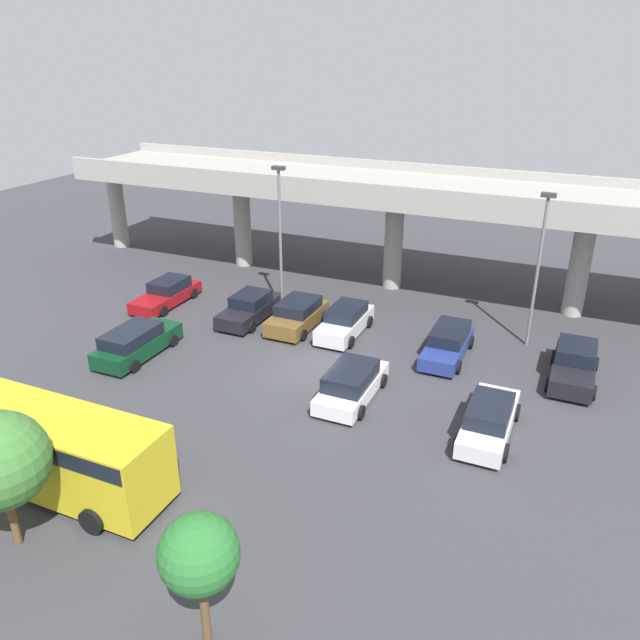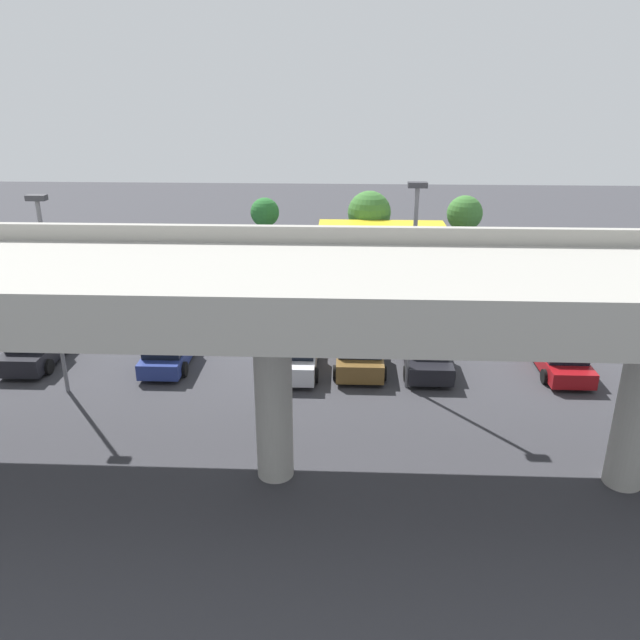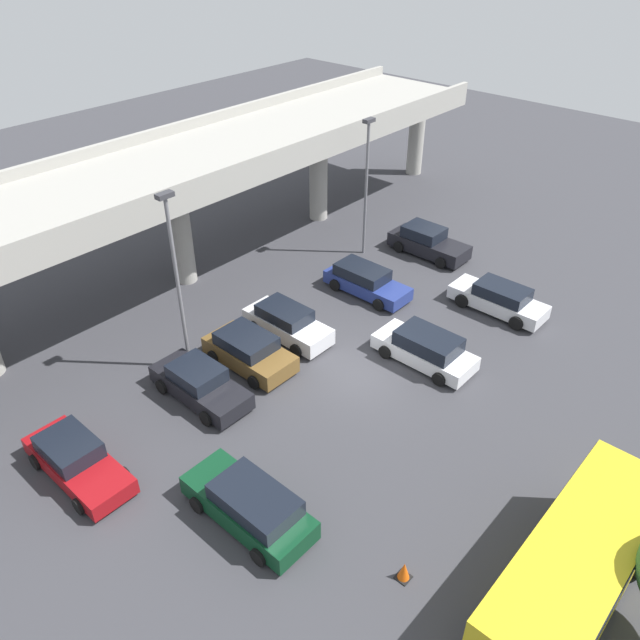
# 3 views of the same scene
# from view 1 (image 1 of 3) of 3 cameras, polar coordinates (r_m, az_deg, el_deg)

# --- Properties ---
(ground_plane) EXTENTS (92.64, 92.64, 0.00)m
(ground_plane) POSITION_cam_1_polar(r_m,az_deg,el_deg) (29.64, -0.82, -4.69)
(ground_plane) COLOR #38383D
(highway_overpass) EXTENTS (44.38, 7.36, 7.21)m
(highway_overpass) POSITION_cam_1_polar(r_m,az_deg,el_deg) (38.43, 6.95, 11.27)
(highway_overpass) COLOR #9E9B93
(highway_overpass) RESTS_ON ground_plane
(parked_car_0) EXTENTS (2.04, 4.85, 1.44)m
(parked_car_0) POSITION_cam_1_polar(r_m,az_deg,el_deg) (38.03, -13.82, 2.38)
(parked_car_0) COLOR maroon
(parked_car_0) RESTS_ON ground_plane
(parked_car_1) EXTENTS (2.14, 4.88, 1.56)m
(parked_car_1) POSITION_cam_1_polar(r_m,az_deg,el_deg) (32.00, -16.46, -1.97)
(parked_car_1) COLOR #0C381E
(parked_car_1) RESTS_ON ground_plane
(parked_car_2) EXTENTS (2.08, 4.68, 1.51)m
(parked_car_2) POSITION_cam_1_polar(r_m,az_deg,el_deg) (35.01, -6.41, 1.11)
(parked_car_2) COLOR black
(parked_car_2) RESTS_ON ground_plane
(parked_car_3) EXTENTS (2.22, 4.30, 1.53)m
(parked_car_3) POSITION_cam_1_polar(r_m,az_deg,el_deg) (33.83, -2.09, 0.48)
(parked_car_3) COLOR brown
(parked_car_3) RESTS_ON ground_plane
(parked_car_4) EXTENTS (1.98, 4.50, 1.53)m
(parked_car_4) POSITION_cam_1_polar(r_m,az_deg,el_deg) (33.06, 2.33, -0.11)
(parked_car_4) COLOR silver
(parked_car_4) RESTS_ON ground_plane
(parked_car_5) EXTENTS (2.12, 4.65, 1.51)m
(parked_car_5) POSITION_cam_1_polar(r_m,az_deg,el_deg) (27.18, 2.90, -5.82)
(parked_car_5) COLOR silver
(parked_car_5) RESTS_ON ground_plane
(parked_car_6) EXTENTS (1.99, 4.70, 1.45)m
(parked_car_6) POSITION_cam_1_polar(r_m,az_deg,el_deg) (31.37, 11.62, -2.08)
(parked_car_6) COLOR navy
(parked_car_6) RESTS_ON ground_plane
(parked_car_7) EXTENTS (1.97, 4.87, 1.49)m
(parked_car_7) POSITION_cam_1_polar(r_m,az_deg,el_deg) (25.65, 15.20, -8.75)
(parked_car_7) COLOR silver
(parked_car_7) RESTS_ON ground_plane
(parked_car_8) EXTENTS (2.09, 4.71, 1.62)m
(parked_car_8) POSITION_cam_1_polar(r_m,az_deg,el_deg) (30.90, 22.23, -3.80)
(parked_car_8) COLOR black
(parked_car_8) RESTS_ON ground_plane
(shuttle_bus) EXTENTS (8.21, 2.82, 2.92)m
(shuttle_bus) POSITION_cam_1_polar(r_m,az_deg,el_deg) (23.35, -23.09, -10.54)
(shuttle_bus) COLOR gold
(shuttle_bus) RESTS_ON ground_plane
(lamp_post_near_aisle) EXTENTS (0.70, 0.35, 8.26)m
(lamp_post_near_aisle) POSITION_cam_1_polar(r_m,az_deg,el_deg) (34.85, -3.67, 8.29)
(lamp_post_near_aisle) COLOR slate
(lamp_post_near_aisle) RESTS_ON ground_plane
(lamp_post_mid_lot) EXTENTS (0.70, 0.35, 7.87)m
(lamp_post_mid_lot) POSITION_cam_1_polar(r_m,az_deg,el_deg) (32.19, 19.40, 5.25)
(lamp_post_mid_lot) COLOR slate
(lamp_post_mid_lot) RESTS_ON ground_plane
(tree_front_right) EXTENTS (2.02, 2.02, 3.99)m
(tree_front_right) POSITION_cam_1_polar(r_m,az_deg,el_deg) (16.31, -11.01, -20.31)
(tree_front_right) COLOR brown
(tree_front_right) RESTS_ON ground_plane
(traffic_cone) EXTENTS (0.44, 0.44, 0.70)m
(traffic_cone) POSITION_cam_1_polar(r_m,az_deg,el_deg) (27.94, -20.31, -7.52)
(traffic_cone) COLOR black
(traffic_cone) RESTS_ON ground_plane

